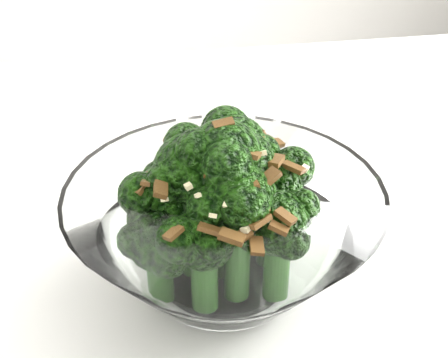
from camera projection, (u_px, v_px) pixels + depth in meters
name	position (u px, v px, depth m)	size (l,w,h in m)	color
table	(235.00, 338.00, 0.53)	(1.33, 1.02, 0.75)	white
broccoli_dish	(223.00, 227.00, 0.45)	(0.21, 0.21, 0.13)	white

